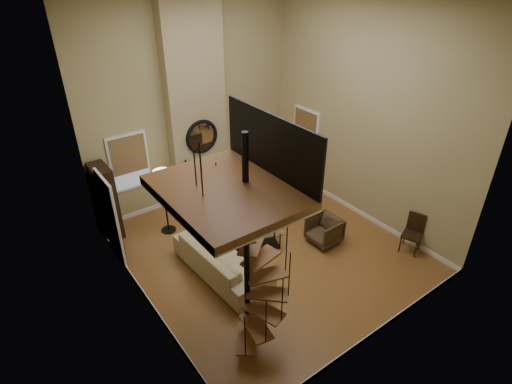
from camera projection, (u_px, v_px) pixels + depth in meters
ground at (266, 249)px, 9.83m from camera, size 6.00×6.50×0.01m
back_wall at (192, 104)px, 10.71m from camera, size 6.00×0.02×5.50m
front_wall at (398, 213)px, 6.18m from camera, size 6.00×0.02×5.50m
left_wall at (127, 185)px, 6.92m from camera, size 0.02×6.50×5.50m
right_wall at (365, 115)px, 9.97m from camera, size 0.02×6.50×5.50m
baseboard_back at (199, 192)px, 12.06m from camera, size 6.00×0.02×0.12m
baseboard_front at (372, 334)px, 7.54m from camera, size 6.00×0.02×0.12m
baseboard_left at (149, 301)px, 8.28m from camera, size 0.02×6.50×0.12m
baseboard_right at (351, 208)px, 11.32m from camera, size 0.02×6.50×0.12m
chimney_breast at (196, 105)px, 10.58m from camera, size 1.60×0.38×5.50m
hearth at (211, 203)px, 11.61m from camera, size 1.50×0.60×0.04m
firebox at (205, 183)px, 11.55m from camera, size 0.95×0.02×0.72m
mantel at (205, 165)px, 11.19m from camera, size 1.70×0.18×0.06m
mirror_frame at (202, 137)px, 10.83m from camera, size 0.94×0.10×0.94m
mirror_disc at (202, 137)px, 10.84m from camera, size 0.80×0.01×0.80m
vase_left at (186, 164)px, 10.86m from camera, size 0.24×0.24×0.25m
vase_right at (222, 154)px, 11.46m from camera, size 0.20×0.20×0.21m
window_back at (129, 161)px, 10.29m from camera, size 1.02×0.06×1.52m
window_right at (306, 133)px, 11.92m from camera, size 0.06×1.02×1.52m
entry_door at (112, 220)px, 9.05m from camera, size 0.10×1.05×2.16m
loft at (232, 186)px, 5.90m from camera, size 1.70×2.20×1.09m
spiral_stair at (247, 258)px, 6.78m from camera, size 1.47×1.47×4.06m
hutch at (106, 201)px, 9.92m from camera, size 0.39×0.83×1.85m
sofa at (221, 259)px, 8.89m from camera, size 1.13×2.57×0.73m
armchair_near at (288, 199)px, 11.16m from camera, size 0.86×0.84×0.74m
armchair_far at (326, 229)px, 9.93m from camera, size 0.73×0.71×0.66m
coffee_table at (257, 237)px, 9.75m from camera, size 1.31×0.95×0.45m
bowl at (255, 229)px, 9.68m from camera, size 0.41×0.41×0.10m
book at (272, 229)px, 9.74m from camera, size 0.28×0.31×0.02m
floor_lamp at (162, 182)px, 9.78m from camera, size 0.42×0.42×1.72m
accent_lamp at (246, 175)px, 12.61m from camera, size 0.14×0.14×0.51m
side_chair at (413, 231)px, 9.58m from camera, size 0.55×0.54×0.94m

